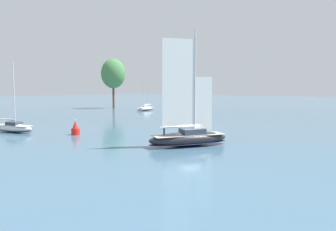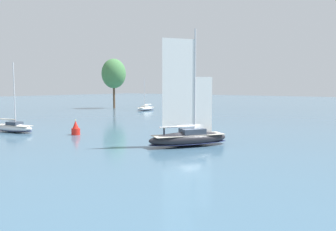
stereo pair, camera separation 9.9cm
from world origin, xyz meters
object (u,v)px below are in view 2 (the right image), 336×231
Objects in this scene: sailboat_main at (189,137)px; sailboat_moored_far_slip at (13,127)px; tree_shore_center at (114,74)px; channel_buoy at (76,129)px; sailboat_moored_mid_channel at (146,108)px.

sailboat_moored_far_slip is at bearing 102.81° from sailboat_main.
channel_buoy is at bearing -139.36° from tree_shore_center.
sailboat_moored_far_slip is (-46.74, -26.72, -10.13)m from tree_shore_center.
sailboat_main is 6.18× the size of channel_buoy.
tree_shore_center is at bearing 29.75° from sailboat_moored_far_slip.
channel_buoy is (-41.67, -22.63, 0.23)m from sailboat_moored_mid_channel.
tree_shore_center reaches higher than sailboat_moored_far_slip.
sailboat_main is 56.38m from sailboat_moored_mid_channel.
channel_buoy is (-42.80, -36.73, -9.97)m from tree_shore_center.
tree_shore_center is 1.64× the size of sailboat_moored_mid_channel.
sailboat_moored_far_slip reaches higher than channel_buoy.
sailboat_main is (-40.41, -54.55, -9.77)m from tree_shore_center.
sailboat_main is at bearing -77.19° from sailboat_moored_far_slip.
sailboat_moored_mid_channel is at bearing -94.59° from tree_shore_center.
tree_shore_center is 68.59m from sailboat_main.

